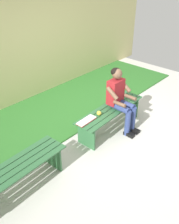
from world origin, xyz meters
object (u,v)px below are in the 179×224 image
(apple, at_px, (99,113))
(book_open, at_px, (86,121))
(bench_far, at_px, (13,176))
(bench_near, at_px, (110,114))
(person_seated, at_px, (120,97))

(apple, xyz_separation_m, book_open, (0.31, -0.04, -0.03))
(bench_far, xyz_separation_m, book_open, (-1.62, -0.06, 0.13))
(bench_near, distance_m, apple, 0.37)
(person_seated, bearing_deg, bench_near, -33.78)
(bench_near, height_order, person_seated, person_seated)
(person_seated, xyz_separation_m, apple, (0.49, -0.12, -0.19))
(book_open, bearing_deg, person_seated, 166.28)
(apple, distance_m, book_open, 0.31)
(bench_near, xyz_separation_m, person_seated, (-0.15, 0.10, 0.35))
(bench_near, distance_m, bench_far, 2.26)
(bench_far, bearing_deg, book_open, -177.87)
(person_seated, xyz_separation_m, book_open, (0.80, -0.16, -0.22))
(bench_far, bearing_deg, person_seated, 177.57)
(bench_near, xyz_separation_m, apple, (0.34, -0.02, 0.16))
(bench_far, xyz_separation_m, apple, (-1.93, -0.02, 0.16))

